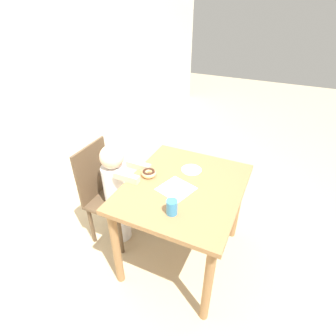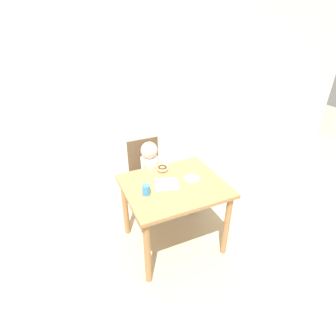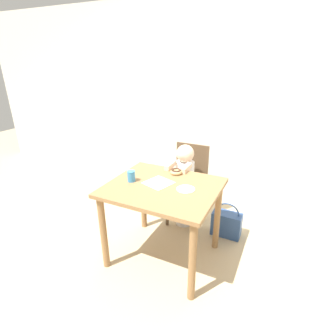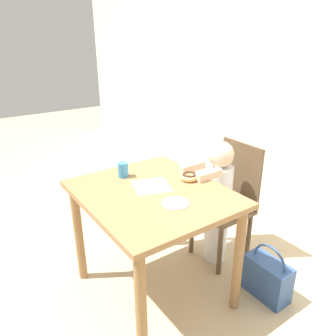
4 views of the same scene
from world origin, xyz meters
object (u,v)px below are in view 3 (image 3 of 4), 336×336
Objects in this scene: chair at (188,184)px; donut at (176,171)px; handbag at (226,223)px; child_figure at (184,184)px; cup at (131,176)px.

chair is 0.53m from donut.
handbag is at bearing 33.18° from donut.
child_figure is at bearing -90.00° from chair.
chair is 8.05× the size of donut.
child_figure is 9.59× the size of cup.
cup is at bearing -132.35° from donut.
donut is 1.13× the size of cup.
donut is 0.85m from handbag.
cup is at bearing -113.26° from child_figure.
cup reaches higher than donut.
donut is (0.03, -0.41, 0.33)m from chair.
donut reaches higher than handbag.
chair is 2.32× the size of handbag.
child_figure reaches higher than cup.
child_figure is 2.45× the size of handbag.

